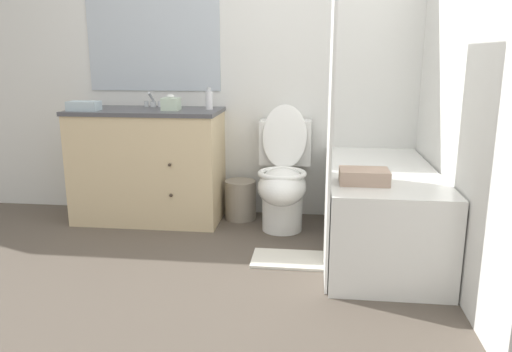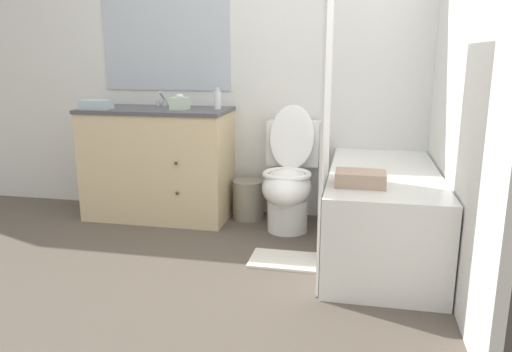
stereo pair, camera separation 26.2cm
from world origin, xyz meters
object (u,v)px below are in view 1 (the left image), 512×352
(wastebasket, at_px, (241,200))
(bathtub, at_px, (379,210))
(sink_faucet, at_px, (153,102))
(bath_towel_folded, at_px, (364,176))
(toilet, at_px, (283,179))
(tissue_box, at_px, (171,104))
(hand_towel_folded, at_px, (84,106))
(soap_dispenser, at_px, (209,100))
(vanity_cabinet, at_px, (149,164))
(bath_mat, at_px, (288,259))

(wastebasket, bearing_deg, bathtub, -28.84)
(sink_faucet, xyz_separation_m, bath_towel_folded, (1.54, -1.03, -0.30))
(wastebasket, bearing_deg, toilet, -27.32)
(bathtub, bearing_deg, sink_faucet, 159.62)
(tissue_box, bearing_deg, hand_towel_folded, -170.30)
(bathtub, distance_m, tissue_box, 1.66)
(bathtub, distance_m, bath_towel_folded, 0.53)
(soap_dispenser, xyz_separation_m, hand_towel_folded, (-0.89, -0.19, -0.04))
(toilet, distance_m, wastebasket, 0.44)
(bath_towel_folded, bearing_deg, tissue_box, 148.59)
(bathtub, height_order, tissue_box, tissue_box)
(sink_faucet, xyz_separation_m, wastebasket, (0.70, -0.08, -0.74))
(bathtub, xyz_separation_m, soap_dispenser, (-1.21, 0.49, 0.65))
(toilet, bearing_deg, vanity_cabinet, 175.18)
(vanity_cabinet, height_order, wastebasket, vanity_cabinet)
(toilet, xyz_separation_m, bath_mat, (0.07, -0.61, -0.37))
(bath_mat, bearing_deg, tissue_box, 144.23)
(wastebasket, bearing_deg, soap_dispenser, -166.97)
(wastebasket, height_order, soap_dispenser, soap_dispenser)
(bath_towel_folded, bearing_deg, wastebasket, 131.72)
(vanity_cabinet, height_order, bathtub, vanity_cabinet)
(bath_mat, bearing_deg, bathtub, 22.69)
(vanity_cabinet, bearing_deg, bathtub, -15.12)
(toilet, relative_size, hand_towel_folded, 4.07)
(wastebasket, distance_m, bath_mat, 0.90)
(bath_mat, bearing_deg, soap_dispenser, 131.01)
(sink_faucet, height_order, bath_mat, sink_faucet)
(tissue_box, height_order, bath_mat, tissue_box)
(toilet, xyz_separation_m, wastebasket, (-0.34, 0.18, -0.22))
(soap_dispenser, bearing_deg, wastebasket, 13.03)
(sink_faucet, distance_m, wastebasket, 1.02)
(bath_towel_folded, bearing_deg, toilet, 123.11)
(hand_towel_folded, bearing_deg, vanity_cabinet, 19.97)
(sink_faucet, height_order, tissue_box, sink_faucet)
(wastebasket, height_order, tissue_box, tissue_box)
(toilet, relative_size, bath_towel_folded, 3.31)
(wastebasket, relative_size, hand_towel_folded, 1.38)
(bath_mat, bearing_deg, bath_towel_folded, -20.67)
(wastebasket, relative_size, bath_towel_folded, 1.12)
(sink_faucet, xyz_separation_m, bath_mat, (1.11, -0.87, -0.89))
(bathtub, relative_size, soap_dispenser, 8.78)
(bathtub, bearing_deg, bath_mat, -157.31)
(wastebasket, distance_m, soap_dispenser, 0.81)
(vanity_cabinet, distance_m, toilet, 1.05)
(sink_faucet, bearing_deg, tissue_box, -45.65)
(toilet, distance_m, bathtub, 0.75)
(toilet, relative_size, bathtub, 0.63)
(wastebasket, xyz_separation_m, soap_dispenser, (-0.22, -0.05, 0.78))
(toilet, distance_m, soap_dispenser, 0.80)
(bathtub, bearing_deg, vanity_cabinet, 164.88)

